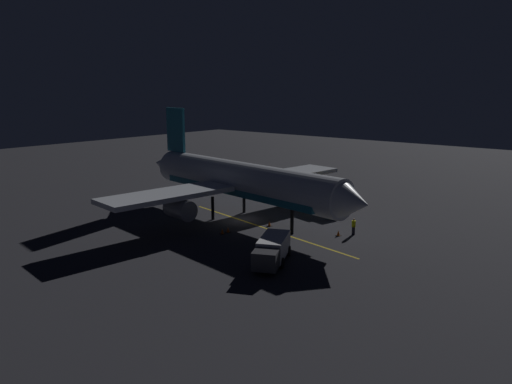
{
  "coord_description": "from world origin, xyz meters",
  "views": [
    {
      "loc": [
        40.21,
        35.07,
        14.54
      ],
      "look_at": [
        0.0,
        2.0,
        3.5
      ],
      "focal_mm": 34.1,
      "sensor_mm": 36.0,
      "label": 1
    }
  ],
  "objects_px": {
    "airliner": "(239,181)",
    "traffic_cone_near_right": "(338,233)",
    "baggage_truck": "(272,250)",
    "ground_crew_worker": "(354,226)",
    "traffic_cone_far": "(228,230)",
    "traffic_cone_near_left": "(222,232)",
    "traffic_cone_under_wing": "(269,224)",
    "catering_truck": "(322,202)"
  },
  "relations": [
    {
      "from": "airliner",
      "to": "traffic_cone_near_right",
      "type": "height_order",
      "value": "airliner"
    },
    {
      "from": "baggage_truck",
      "to": "traffic_cone_near_right",
      "type": "distance_m",
      "value": 10.63
    },
    {
      "from": "ground_crew_worker",
      "to": "traffic_cone_far",
      "type": "xyz_separation_m",
      "value": [
        7.47,
        -10.45,
        -0.64
      ]
    },
    {
      "from": "traffic_cone_near_left",
      "to": "traffic_cone_under_wing",
      "type": "bearing_deg",
      "value": 159.95
    },
    {
      "from": "airliner",
      "to": "traffic_cone_under_wing",
      "type": "distance_m",
      "value": 6.2
    },
    {
      "from": "baggage_truck",
      "to": "ground_crew_worker",
      "type": "bearing_deg",
      "value": 173.52
    },
    {
      "from": "catering_truck",
      "to": "traffic_cone_under_wing",
      "type": "height_order",
      "value": "catering_truck"
    },
    {
      "from": "traffic_cone_near_left",
      "to": "ground_crew_worker",
      "type": "bearing_deg",
      "value": 128.16
    },
    {
      "from": "airliner",
      "to": "ground_crew_worker",
      "type": "distance_m",
      "value": 13.88
    },
    {
      "from": "traffic_cone_far",
      "to": "baggage_truck",
      "type": "bearing_deg",
      "value": 64.44
    },
    {
      "from": "baggage_truck",
      "to": "catering_truck",
      "type": "distance_m",
      "value": 19.34
    },
    {
      "from": "airliner",
      "to": "traffic_cone_far",
      "type": "bearing_deg",
      "value": 29.4
    },
    {
      "from": "catering_truck",
      "to": "ground_crew_worker",
      "type": "distance_m",
      "value": 10.07
    },
    {
      "from": "ground_crew_worker",
      "to": "traffic_cone_far",
      "type": "height_order",
      "value": "ground_crew_worker"
    },
    {
      "from": "ground_crew_worker",
      "to": "airliner",
      "type": "bearing_deg",
      "value": -78.39
    },
    {
      "from": "baggage_truck",
      "to": "traffic_cone_near_right",
      "type": "relative_size",
      "value": 12.04
    },
    {
      "from": "catering_truck",
      "to": "ground_crew_worker",
      "type": "xyz_separation_m",
      "value": [
        6.42,
        7.75,
        -0.28
      ]
    },
    {
      "from": "airliner",
      "to": "ground_crew_worker",
      "type": "relative_size",
      "value": 20.05
    },
    {
      "from": "airliner",
      "to": "traffic_cone_far",
      "type": "xyz_separation_m",
      "value": [
        4.77,
        2.69,
        -4.19
      ]
    },
    {
      "from": "catering_truck",
      "to": "ground_crew_worker",
      "type": "height_order",
      "value": "catering_truck"
    },
    {
      "from": "airliner",
      "to": "traffic_cone_far",
      "type": "relative_size",
      "value": 63.42
    },
    {
      "from": "catering_truck",
      "to": "traffic_cone_under_wing",
      "type": "xyz_separation_m",
      "value": [
        9.34,
        -0.82,
        -0.92
      ]
    },
    {
      "from": "traffic_cone_near_left",
      "to": "traffic_cone_near_right",
      "type": "bearing_deg",
      "value": 126.49
    },
    {
      "from": "ground_crew_worker",
      "to": "traffic_cone_near_left",
      "type": "distance_m",
      "value": 13.39
    },
    {
      "from": "traffic_cone_near_left",
      "to": "traffic_cone_near_right",
      "type": "distance_m",
      "value": 11.81
    },
    {
      "from": "traffic_cone_near_right",
      "to": "traffic_cone_far",
      "type": "height_order",
      "value": "same"
    },
    {
      "from": "ground_crew_worker",
      "to": "traffic_cone_under_wing",
      "type": "relative_size",
      "value": 3.16
    },
    {
      "from": "traffic_cone_far",
      "to": "airliner",
      "type": "bearing_deg",
      "value": -150.6
    },
    {
      "from": "airliner",
      "to": "traffic_cone_near_left",
      "type": "distance_m",
      "value": 7.44
    },
    {
      "from": "baggage_truck",
      "to": "catering_truck",
      "type": "bearing_deg",
      "value": -160.65
    },
    {
      "from": "airliner",
      "to": "traffic_cone_under_wing",
      "type": "height_order",
      "value": "airliner"
    },
    {
      "from": "baggage_truck",
      "to": "traffic_cone_near_left",
      "type": "height_order",
      "value": "baggage_truck"
    },
    {
      "from": "baggage_truck",
      "to": "traffic_cone_near_left",
      "type": "bearing_deg",
      "value": -111.21
    },
    {
      "from": "traffic_cone_near_left",
      "to": "traffic_cone_far",
      "type": "height_order",
      "value": "same"
    },
    {
      "from": "catering_truck",
      "to": "ground_crew_worker",
      "type": "relative_size",
      "value": 3.51
    },
    {
      "from": "ground_crew_worker",
      "to": "traffic_cone_near_left",
      "type": "bearing_deg",
      "value": -51.84
    },
    {
      "from": "catering_truck",
      "to": "traffic_cone_far",
      "type": "relative_size",
      "value": 11.12
    },
    {
      "from": "airliner",
      "to": "traffic_cone_far",
      "type": "distance_m",
      "value": 6.89
    },
    {
      "from": "baggage_truck",
      "to": "traffic_cone_far",
      "type": "xyz_separation_m",
      "value": [
        -4.36,
        -9.11,
        -0.92
      ]
    },
    {
      "from": "traffic_cone_near_right",
      "to": "traffic_cone_near_left",
      "type": "bearing_deg",
      "value": -53.51
    },
    {
      "from": "baggage_truck",
      "to": "traffic_cone_near_right",
      "type": "bearing_deg",
      "value": 178.26
    },
    {
      "from": "catering_truck",
      "to": "traffic_cone_near_right",
      "type": "distance_m",
      "value": 10.24
    }
  ]
}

